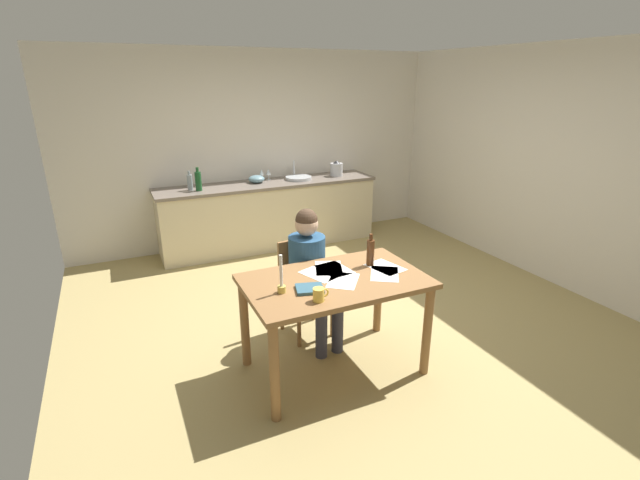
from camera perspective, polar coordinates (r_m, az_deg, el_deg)
name	(u,v)px	position (r m, az deg, el deg)	size (l,w,h in m)	color
ground_plane	(345,318)	(4.56, 3.14, -9.80)	(5.20, 5.20, 0.04)	tan
wall_back	(259,149)	(6.44, -7.75, 11.35)	(5.20, 0.12, 2.60)	silver
wall_right	(551,165)	(5.76, 27.19, 8.37)	(0.12, 5.20, 2.60)	silver
kitchen_counter	(270,214)	(6.28, -6.40, 3.26)	(2.99, 0.64, 0.90)	beige
dining_table	(335,293)	(3.48, 1.89, -6.69)	(1.37, 0.83, 0.80)	olive
chair_at_table	(303,283)	(4.10, -2.16, -5.42)	(0.44, 0.44, 0.86)	olive
person_seated	(311,268)	(3.90, -1.18, -3.59)	(0.36, 0.61, 1.19)	navy
coffee_mug	(319,295)	(3.08, -0.12, -6.91)	(0.12, 0.08, 0.09)	#F2CC4C
candlestick	(281,282)	(3.20, -4.90, -5.32)	(0.06, 0.06, 0.29)	gold
book_magazine	(310,289)	(3.24, -1.32, -6.18)	(0.19, 0.16, 0.02)	#30576B
paper_letter	(329,268)	(3.61, 1.11, -3.57)	(0.21, 0.30, 0.00)	white
paper_bill	(334,269)	(3.59, 1.83, -3.72)	(0.21, 0.30, 0.00)	white
paper_envelope	(385,274)	(3.54, 8.16, -4.24)	(0.21, 0.30, 0.00)	white
paper_receipt	(343,281)	(3.40, 2.94, -5.14)	(0.21, 0.30, 0.00)	white
paper_notice	(385,267)	(3.66, 8.25, -3.42)	(0.21, 0.30, 0.00)	white
paper_flyer	(320,274)	(3.51, 0.05, -4.28)	(0.21, 0.30, 0.00)	white
wine_bottle_on_table	(370,252)	(3.65, 6.39, -1.53)	(0.06, 0.06, 0.27)	#593319
sink_unit	(298,178)	(6.32, -2.75, 7.87)	(0.36, 0.36, 0.24)	#B2B7BC
bottle_oil	(190,182)	(5.90, -16.13, 7.04)	(0.07, 0.07, 0.24)	#8C999E
bottle_vinegar	(198,181)	(5.84, -15.13, 7.23)	(0.08, 0.08, 0.29)	#194C23
mixing_bowl	(256,179)	(6.16, -8.03, 7.64)	(0.22, 0.22, 0.10)	#668C99
stovetop_kettle	(336,169)	(6.54, 2.09, 8.97)	(0.18, 0.18, 0.22)	#B7BABF
wine_glass_near_sink	(269,172)	(6.31, -6.53, 8.54)	(0.07, 0.07, 0.15)	silver
wine_glass_by_kettle	(262,173)	(6.28, -7.40, 8.45)	(0.07, 0.07, 0.15)	silver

